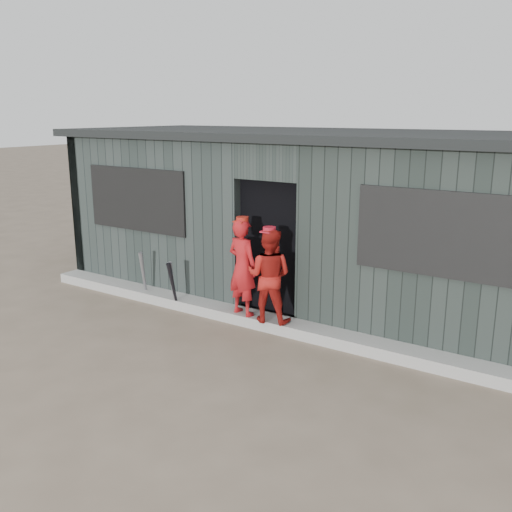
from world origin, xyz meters
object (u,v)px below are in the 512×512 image
Objects in this scene: bat_right at (173,287)px; dugout at (315,217)px; player_grey_back at (298,276)px; bat_mid at (173,286)px; player_red_left at (243,267)px; player_red_right at (269,276)px; bat_left at (144,276)px.

bat_right is 2.50m from dugout.
dugout reaches higher than player_grey_back.
player_red_left is (1.20, 0.11, 0.45)m from bat_mid.
player_red_right is at bearing -173.19° from player_red_left.
player_red_right is (1.62, 0.11, 0.40)m from bat_right.
player_red_right is at bearing 2.63° from bat_mid.
player_red_left is at bearing -95.98° from dugout.
player_red_left is 0.45m from player_red_right.
bat_mid is 1.70m from player_red_right.
bat_left is 2.87m from dugout.
bat_right is 0.60× the size of player_red_right.
bat_left is 0.63× the size of player_red_right.
player_red_right is at bearing -81.55° from dugout.
bat_right is 1.67m from player_red_right.
player_red_right reaches higher than bat_mid.
dugout is at bearing 40.19° from bat_left.
bat_left is 0.10× the size of dugout.
bat_left is 0.75m from bat_right.
bat_mid is 0.59× the size of player_red_right.
bat_right is at bearing 14.62° from player_grey_back.
bat_left is 1.05× the size of bat_right.
bat_left is 2.38m from player_red_right.
player_red_left is 0.88m from player_grey_back.
player_red_right reaches higher than player_grey_back.
bat_left is 0.71m from bat_mid.
dugout is (2.08, 1.76, 0.89)m from bat_left.
player_red_right is 1.88m from dugout.
player_grey_back is at bearing -114.49° from player_red_left.
bat_right is at bearing -41.67° from bat_mid.
bat_mid is 1.29m from player_red_left.
player_grey_back is at bearing -106.79° from player_red_right.
bat_mid is at bearing -10.91° from player_red_right.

